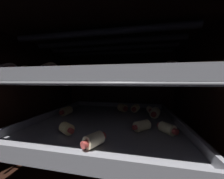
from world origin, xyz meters
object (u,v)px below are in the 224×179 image
(oven_rack_lower, at_px, (108,125))
(pig_in_blanket_lower_8, at_px, (150,110))
(pig_in_blanket_upper_3, at_px, (49,70))
(pig_in_blanket_lower_6, at_px, (135,108))
(pig_in_blanket_lower_4, at_px, (142,126))
(pig_in_blanket_lower_2, at_px, (122,108))
(pig_in_blanket_upper_9, at_px, (173,69))
(pig_in_blanket_upper_1, at_px, (142,72))
(heating_element, at_px, (107,45))
(pig_in_blanket_upper_10, at_px, (98,75))
(pig_in_blanket_upper_0, at_px, (149,73))
(pig_in_blanket_upper_6, at_px, (8,70))
(pig_in_blanket_upper_2, at_px, (28,72))
(pig_in_blanket_lower_5, at_px, (167,128))
(pig_in_blanket_lower_0, at_px, (155,113))
(pig_in_blanket_lower_1, at_px, (66,111))
(baking_tray_lower, at_px, (108,122))
(pig_in_blanket_lower_7, at_px, (94,140))
(oven_rack_upper, at_px, (108,82))
(pig_in_blanket_upper_7, at_px, (44,73))
(pig_in_blanket_upper_8, at_px, (87,76))
(pig_in_blanket_upper_4, at_px, (79,72))
(pig_in_blanket_lower_3, at_px, (67,128))
(baking_tray_upper, at_px, (108,79))
(pig_in_blanket_upper_5, at_px, (143,74))

(oven_rack_lower, relative_size, pig_in_blanket_lower_8, 11.03)
(pig_in_blanket_upper_3, bearing_deg, pig_in_blanket_lower_6, 59.35)
(pig_in_blanket_lower_4, bearing_deg, pig_in_blanket_lower_8, 78.76)
(pig_in_blanket_lower_2, bearing_deg, pig_in_blanket_upper_9, -60.17)
(pig_in_blanket_lower_8, bearing_deg, pig_in_blanket_upper_1, -101.96)
(pig_in_blanket_lower_8, relative_size, pig_in_blanket_upper_3, 0.88)
(heating_element, xyz_separation_m, pig_in_blanket_upper_10, (-0.06, 0.08, -0.09))
(pig_in_blanket_upper_0, relative_size, pig_in_blanket_upper_6, 0.90)
(pig_in_blanket_lower_6, xyz_separation_m, pig_in_blanket_upper_2, (-0.27, -0.25, 0.14))
(pig_in_blanket_lower_5, bearing_deg, pig_in_blanket_lower_0, 94.24)
(pig_in_blanket_lower_1, distance_m, pig_in_blanket_lower_8, 0.33)
(pig_in_blanket_lower_0, relative_size, pig_in_blanket_lower_6, 1.00)
(baking_tray_lower, xyz_separation_m, pig_in_blanket_upper_10, (-0.06, 0.08, 0.15))
(pig_in_blanket_upper_3, xyz_separation_m, pig_in_blanket_upper_10, (0.03, 0.24, -0.00))
(pig_in_blanket_lower_7, xyz_separation_m, oven_rack_upper, (-0.01, 0.16, 0.11))
(pig_in_blanket_upper_7, distance_m, pig_in_blanket_upper_8, 0.26)
(pig_in_blanket_upper_0, bearing_deg, pig_in_blanket_lower_4, -106.08)
(pig_in_blanket_upper_6, bearing_deg, oven_rack_upper, 46.79)
(pig_in_blanket_lower_5, bearing_deg, pig_in_blanket_upper_9, -91.03)
(oven_rack_lower, bearing_deg, pig_in_blanket_upper_6, -133.21)
(pig_in_blanket_lower_7, bearing_deg, heating_element, 93.70)
(pig_in_blanket_upper_3, distance_m, pig_in_blanket_upper_4, 0.08)
(pig_in_blanket_lower_3, distance_m, pig_in_blanket_upper_8, 0.35)
(pig_in_blanket_lower_1, relative_size, pig_in_blanket_lower_6, 1.02)
(baking_tray_upper, bearing_deg, pig_in_blanket_lower_8, 42.16)
(baking_tray_lower, distance_m, pig_in_blanket_lower_8, 0.20)
(pig_in_blanket_lower_2, xyz_separation_m, pig_in_blanket_upper_3, (-0.12, -0.28, 0.14))
(pig_in_blanket_upper_3, relative_size, pig_in_blanket_upper_5, 0.97)
(baking_tray_upper, xyz_separation_m, pig_in_blanket_upper_3, (-0.09, -0.16, 0.02))
(baking_tray_lower, bearing_deg, pig_in_blanket_upper_1, -29.75)
(pig_in_blanket_lower_2, bearing_deg, baking_tray_upper, -105.25)
(pig_in_blanket_upper_1, bearing_deg, baking_tray_upper, 150.25)
(pig_in_blanket_lower_5, height_order, pig_in_blanket_upper_0, pig_in_blanket_upper_0)
(pig_in_blanket_lower_5, bearing_deg, oven_rack_lower, 157.62)
(pig_in_blanket_lower_1, height_order, pig_in_blanket_upper_3, pig_in_blanket_upper_3)
(pig_in_blanket_lower_6, bearing_deg, pig_in_blanket_upper_3, -120.65)
(baking_tray_lower, height_order, pig_in_blanket_upper_5, pig_in_blanket_upper_5)
(pig_in_blanket_lower_7, height_order, oven_rack_upper, oven_rack_upper)
(pig_in_blanket_upper_2, bearing_deg, pig_in_blanket_upper_10, 57.97)
(pig_in_blanket_upper_6, bearing_deg, pig_in_blanket_lower_5, 18.10)
(oven_rack_lower, bearing_deg, pig_in_blanket_lower_1, 169.12)
(pig_in_blanket_lower_7, height_order, pig_in_blanket_upper_4, pig_in_blanket_upper_4)
(pig_in_blanket_upper_2, height_order, pig_in_blanket_upper_10, pig_in_blanket_upper_2)
(pig_in_blanket_lower_5, bearing_deg, heating_element, 157.62)
(pig_in_blanket_lower_1, xyz_separation_m, pig_in_blanket_upper_5, (0.28, 0.03, 0.14))
(pig_in_blanket_upper_8, bearing_deg, pig_in_blanket_lower_3, -76.14)
(oven_rack_upper, bearing_deg, pig_in_blanket_lower_0, 23.50)
(pig_in_blanket_lower_5, bearing_deg, pig_in_blanket_lower_7, -149.49)
(pig_in_blanket_lower_1, distance_m, pig_in_blanket_lower_6, 0.28)
(pig_in_blanket_lower_4, distance_m, baking_tray_upper, 0.17)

